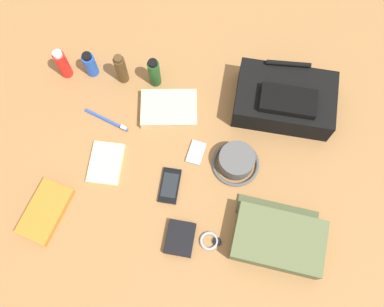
# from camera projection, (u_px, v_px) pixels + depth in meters

# --- Properties ---
(ground_plane) EXTENTS (2.64, 2.02, 0.02)m
(ground_plane) POSITION_uv_depth(u_px,v_px,m) (192.00, 158.00, 1.51)
(ground_plane) COLOR olive
(ground_plane) RESTS_ON ground
(backpack) EXTENTS (0.36, 0.25, 0.14)m
(backpack) POSITION_uv_depth(u_px,v_px,m) (285.00, 99.00, 1.51)
(backpack) COLOR black
(backpack) RESTS_ON ground_plane
(toiletry_pouch) EXTENTS (0.31, 0.26, 0.08)m
(toiletry_pouch) POSITION_uv_depth(u_px,v_px,m) (278.00, 239.00, 1.37)
(toiletry_pouch) COLOR #56603D
(toiletry_pouch) RESTS_ON ground_plane
(bucket_hat) EXTENTS (0.17, 0.17, 0.07)m
(bucket_hat) POSITION_uv_depth(u_px,v_px,m) (236.00, 161.00, 1.46)
(bucket_hat) COLOR #505050
(bucket_hat) RESTS_ON ground_plane
(sunscreen_spray) EXTENTS (0.04, 0.04, 0.14)m
(sunscreen_spray) POSITION_uv_depth(u_px,v_px,m) (63.00, 64.00, 1.55)
(sunscreen_spray) COLOR red
(sunscreen_spray) RESTS_ON ground_plane
(deodorant_spray) EXTENTS (0.04, 0.04, 0.11)m
(deodorant_spray) POSITION_uv_depth(u_px,v_px,m) (90.00, 64.00, 1.56)
(deodorant_spray) COLOR blue
(deodorant_spray) RESTS_ON ground_plane
(cologne_bottle) EXTENTS (0.04, 0.04, 0.14)m
(cologne_bottle) POSITION_uv_depth(u_px,v_px,m) (121.00, 69.00, 1.54)
(cologne_bottle) COLOR #473319
(cologne_bottle) RESTS_ON ground_plane
(shampoo_bottle) EXTENTS (0.04, 0.04, 0.14)m
(shampoo_bottle) POSITION_uv_depth(u_px,v_px,m) (154.00, 73.00, 1.54)
(shampoo_bottle) COLOR #19471E
(shampoo_bottle) RESTS_ON ground_plane
(paperback_novel) EXTENTS (0.17, 0.22, 0.03)m
(paperback_novel) POSITION_uv_depth(u_px,v_px,m) (45.00, 211.00, 1.43)
(paperback_novel) COLOR orange
(paperback_novel) RESTS_ON ground_plane
(cell_phone) EXTENTS (0.07, 0.13, 0.01)m
(cell_phone) POSITION_uv_depth(u_px,v_px,m) (170.00, 186.00, 1.46)
(cell_phone) COLOR black
(cell_phone) RESTS_ON ground_plane
(media_player) EXTENTS (0.07, 0.09, 0.01)m
(media_player) POSITION_uv_depth(u_px,v_px,m) (196.00, 153.00, 1.50)
(media_player) COLOR #B7B7BC
(media_player) RESTS_ON ground_plane
(wristwatch) EXTENTS (0.07, 0.06, 0.01)m
(wristwatch) POSITION_uv_depth(u_px,v_px,m) (210.00, 241.00, 1.40)
(wristwatch) COLOR #99999E
(wristwatch) RESTS_ON ground_plane
(toothbrush) EXTENTS (0.17, 0.08, 0.02)m
(toothbrush) POSITION_uv_depth(u_px,v_px,m) (109.00, 121.00, 1.54)
(toothbrush) COLOR blue
(toothbrush) RESTS_ON ground_plane
(wallet) EXTENTS (0.10, 0.12, 0.02)m
(wallet) POSITION_uv_depth(u_px,v_px,m) (180.00, 238.00, 1.40)
(wallet) COLOR black
(wallet) RESTS_ON ground_plane
(notepad) EXTENTS (0.12, 0.15, 0.02)m
(notepad) POSITION_uv_depth(u_px,v_px,m) (106.00, 163.00, 1.49)
(notepad) COLOR beige
(notepad) RESTS_ON ground_plane
(folded_towel) EXTENTS (0.21, 0.16, 0.04)m
(folded_towel) POSITION_uv_depth(u_px,v_px,m) (169.00, 109.00, 1.54)
(folded_towel) COLOR beige
(folded_towel) RESTS_ON ground_plane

